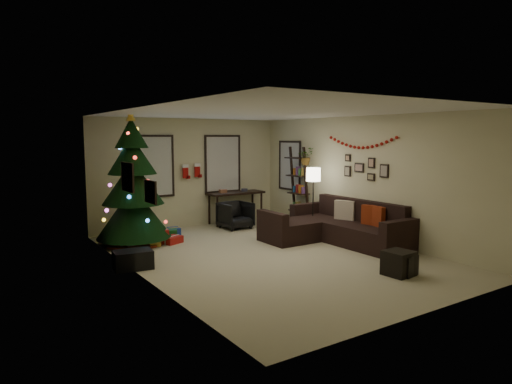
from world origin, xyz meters
TOP-DOWN VIEW (x-y plane):
  - floor at (0.00, 0.00)m, footprint 7.00×7.00m
  - ceiling at (0.00, 0.00)m, footprint 7.00×7.00m
  - wall_back at (0.00, 3.50)m, footprint 5.00×0.00m
  - wall_front at (0.00, -3.50)m, footprint 5.00×0.00m
  - wall_left at (-2.50, 0.00)m, footprint 0.00×7.00m
  - wall_right at (2.50, 0.00)m, footprint 0.00×7.00m
  - window_back_left at (-0.95, 3.47)m, footprint 1.05×0.06m
  - window_back_right at (0.95, 3.47)m, footprint 1.05×0.06m
  - window_right_wall at (2.47, 2.55)m, footprint 0.06×0.90m
  - christmas_tree at (-1.83, 2.34)m, footprint 1.55×1.55m
  - presents at (-1.50, 2.23)m, footprint 1.52×1.01m
  - sofa at (1.82, 0.13)m, footprint 1.99×2.89m
  - pillow_red_a at (2.21, -0.67)m, footprint 0.17×0.42m
  - pillow_red_b at (2.21, -0.52)m, footprint 0.18×0.42m
  - pillow_cream at (2.21, 0.24)m, footprint 0.30×0.47m
  - ottoman_near at (1.02, -2.22)m, footprint 0.45×0.45m
  - ottoman_far at (1.11, -2.25)m, footprint 0.42×0.42m
  - desk at (1.20, 3.22)m, footprint 1.52×0.54m
  - desk_chair at (0.80, 2.57)m, footprint 0.68×0.64m
  - bookshelf at (2.30, 1.97)m, footprint 0.30×0.59m
  - potted_plant at (2.30, 1.72)m, footprint 0.56×0.51m
  - floor_lamp at (1.95, 1.01)m, footprint 0.33×0.33m
  - art_map at (-2.48, 0.65)m, footprint 0.04×0.60m
  - art_abstract at (-2.48, -0.41)m, footprint 0.04×0.45m
  - gallery at (2.48, -0.07)m, footprint 0.03×1.25m
  - garland at (2.45, 0.04)m, footprint 0.08×1.90m
  - stocking_left at (-0.14, 3.38)m, footprint 0.20×0.05m
  - stocking_right at (0.19, 3.39)m, footprint 0.20×0.05m
  - storage_bin at (-2.47, 0.54)m, footprint 0.69×0.50m

SIDE VIEW (x-z plane):
  - floor at x=0.00m, z-range 0.00..0.00m
  - presents at x=-1.50m, z-range -0.03..0.27m
  - storage_bin at x=-2.47m, z-range 0.00..0.32m
  - ottoman_far at x=1.11m, z-range 0.00..0.34m
  - ottoman_near at x=1.02m, z-range 0.00..0.40m
  - sofa at x=1.82m, z-range -0.15..0.74m
  - desk_chair at x=0.80m, z-range 0.00..0.67m
  - pillow_cream at x=2.21m, z-range 0.40..0.86m
  - pillow_red_a at x=2.21m, z-range 0.43..0.85m
  - pillow_red_b at x=2.21m, z-range 0.44..0.84m
  - desk at x=1.20m, z-range 0.31..1.13m
  - bookshelf at x=2.30m, z-range -0.03..1.97m
  - christmas_tree at x=-1.83m, z-range -0.25..2.63m
  - floor_lamp at x=1.95m, z-range 0.52..2.06m
  - wall_left at x=-2.50m, z-range -2.15..4.85m
  - wall_right at x=2.50m, z-range -2.15..4.85m
  - wall_back at x=0.00m, z-range -1.15..3.85m
  - wall_front at x=0.00m, z-range -1.15..3.85m
  - stocking_left at x=-0.14m, z-range 1.22..1.58m
  - stocking_right at x=0.19m, z-range 1.24..1.60m
  - art_abstract at x=-2.48m, z-range 1.25..1.60m
  - window_right_wall at x=2.47m, z-range 0.85..2.15m
  - window_back_left at x=-0.95m, z-range 0.80..2.30m
  - window_back_right at x=0.95m, z-range 0.80..2.30m
  - art_map at x=-2.48m, z-range 1.32..1.82m
  - gallery at x=2.48m, z-range 1.30..1.84m
  - potted_plant at x=2.30m, z-range 1.56..2.12m
  - garland at x=2.45m, z-range 1.98..2.28m
  - ceiling at x=0.00m, z-range 2.70..2.70m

